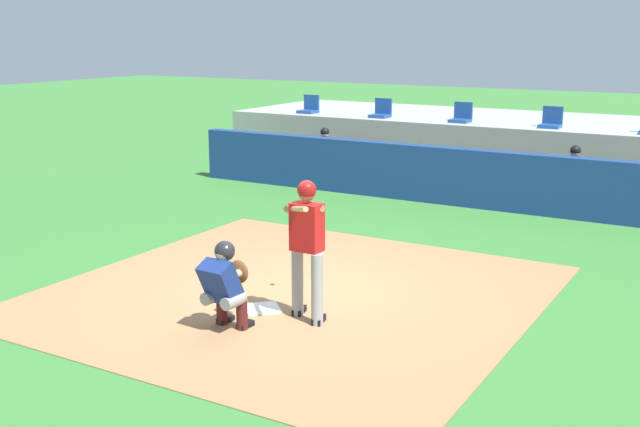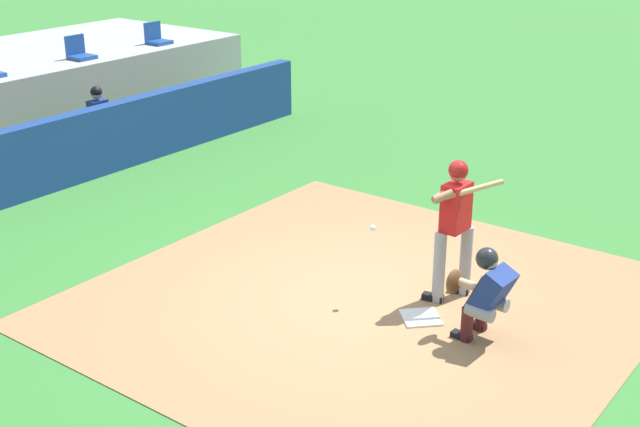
{
  "view_description": "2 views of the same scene",
  "coord_description": "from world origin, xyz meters",
  "px_view_note": "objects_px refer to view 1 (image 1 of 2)",
  "views": [
    {
      "loc": [
        5.51,
        -8.72,
        3.57
      ],
      "look_at": [
        0.0,
        0.7,
        1.0
      ],
      "focal_mm": 43.6,
      "sensor_mm": 36.0,
      "label": 1
    },
    {
      "loc": [
        -7.88,
        -5.19,
        4.87
      ],
      "look_at": [
        0.0,
        0.7,
        1.0
      ],
      "focal_mm": 47.7,
      "sensor_mm": 36.0,
      "label": 2
    }
  ],
  "objects_px": {
    "batter_at_plate": "(306,241)",
    "stadium_seat_3": "(551,122)",
    "catcher_crouched": "(226,282)",
    "stadium_seat_2": "(461,117)",
    "home_plate": "(262,308)",
    "stadium_seat_1": "(381,112)",
    "dugout_player_1": "(572,176)",
    "stadium_seat_0": "(309,108)",
    "dugout_player_0": "(322,154)"
  },
  "relations": [
    {
      "from": "catcher_crouched",
      "to": "stadium_seat_3",
      "type": "xyz_separation_m",
      "value": [
        1.08,
        10.95,
        0.93
      ]
    },
    {
      "from": "batter_at_plate",
      "to": "stadium_seat_3",
      "type": "xyz_separation_m",
      "value": [
        0.39,
        10.19,
        0.5
      ]
    },
    {
      "from": "catcher_crouched",
      "to": "stadium_seat_1",
      "type": "xyz_separation_m",
      "value": [
        -3.26,
        10.95,
        0.93
      ]
    },
    {
      "from": "dugout_player_0",
      "to": "stadium_seat_2",
      "type": "height_order",
      "value": "stadium_seat_2"
    },
    {
      "from": "dugout_player_1",
      "to": "dugout_player_0",
      "type": "bearing_deg",
      "value": 180.0
    },
    {
      "from": "stadium_seat_2",
      "to": "stadium_seat_3",
      "type": "distance_m",
      "value": 2.17
    },
    {
      "from": "stadium_seat_2",
      "to": "stadium_seat_3",
      "type": "height_order",
      "value": "same"
    },
    {
      "from": "dugout_player_0",
      "to": "stadium_seat_0",
      "type": "bearing_deg",
      "value": 127.99
    },
    {
      "from": "stadium_seat_0",
      "to": "dugout_player_0",
      "type": "bearing_deg",
      "value": -52.01
    },
    {
      "from": "home_plate",
      "to": "stadium_seat_1",
      "type": "bearing_deg",
      "value": 107.71
    },
    {
      "from": "stadium_seat_0",
      "to": "home_plate",
      "type": "bearing_deg",
      "value": -61.98
    },
    {
      "from": "batter_at_plate",
      "to": "stadium_seat_2",
      "type": "relative_size",
      "value": 3.76
    },
    {
      "from": "home_plate",
      "to": "stadium_seat_1",
      "type": "distance_m",
      "value": 10.79
    },
    {
      "from": "stadium_seat_1",
      "to": "stadium_seat_3",
      "type": "distance_m",
      "value": 4.33
    },
    {
      "from": "home_plate",
      "to": "dugout_player_1",
      "type": "relative_size",
      "value": 0.34
    },
    {
      "from": "home_plate",
      "to": "stadium_seat_3",
      "type": "bearing_deg",
      "value": 83.92
    },
    {
      "from": "dugout_player_1",
      "to": "stadium_seat_3",
      "type": "height_order",
      "value": "stadium_seat_3"
    },
    {
      "from": "batter_at_plate",
      "to": "dugout_player_0",
      "type": "distance_m",
      "value": 9.33
    },
    {
      "from": "catcher_crouched",
      "to": "dugout_player_0",
      "type": "relative_size",
      "value": 1.47
    },
    {
      "from": "dugout_player_1",
      "to": "stadium_seat_3",
      "type": "bearing_deg",
      "value": 116.15
    },
    {
      "from": "home_plate",
      "to": "stadium_seat_2",
      "type": "height_order",
      "value": "stadium_seat_2"
    },
    {
      "from": "home_plate",
      "to": "stadium_seat_0",
      "type": "xyz_separation_m",
      "value": [
        -5.42,
        10.18,
        1.51
      ]
    },
    {
      "from": "stadium_seat_0",
      "to": "stadium_seat_3",
      "type": "distance_m",
      "value": 6.5
    },
    {
      "from": "batter_at_plate",
      "to": "catcher_crouched",
      "type": "xyz_separation_m",
      "value": [
        -0.69,
        -0.76,
        -0.43
      ]
    },
    {
      "from": "dugout_player_1",
      "to": "stadium_seat_1",
      "type": "distance_m",
      "value": 5.77
    },
    {
      "from": "dugout_player_0",
      "to": "stadium_seat_3",
      "type": "relative_size",
      "value": 2.71
    },
    {
      "from": "dugout_player_0",
      "to": "dugout_player_1",
      "type": "bearing_deg",
      "value": 0.0
    },
    {
      "from": "home_plate",
      "to": "batter_at_plate",
      "type": "relative_size",
      "value": 0.24
    },
    {
      "from": "home_plate",
      "to": "stadium_seat_2",
      "type": "xyz_separation_m",
      "value": [
        -1.08,
        10.18,
        1.51
      ]
    },
    {
      "from": "catcher_crouched",
      "to": "dugout_player_1",
      "type": "bearing_deg",
      "value": 76.89
    },
    {
      "from": "dugout_player_1",
      "to": "stadium_seat_1",
      "type": "bearing_deg",
      "value": 159.11
    },
    {
      "from": "dugout_player_1",
      "to": "stadium_seat_3",
      "type": "xyz_separation_m",
      "value": [
        -1.0,
        2.03,
        0.86
      ]
    },
    {
      "from": "catcher_crouched",
      "to": "stadium_seat_3",
      "type": "bearing_deg",
      "value": 84.38
    },
    {
      "from": "catcher_crouched",
      "to": "stadium_seat_2",
      "type": "bearing_deg",
      "value": 95.68
    },
    {
      "from": "stadium_seat_3",
      "to": "stadium_seat_0",
      "type": "bearing_deg",
      "value": 180.0
    },
    {
      "from": "batter_at_plate",
      "to": "stadium_seat_0",
      "type": "relative_size",
      "value": 3.76
    },
    {
      "from": "stadium_seat_1",
      "to": "batter_at_plate",
      "type": "bearing_deg",
      "value": -68.86
    },
    {
      "from": "catcher_crouched",
      "to": "stadium_seat_2",
      "type": "height_order",
      "value": "stadium_seat_2"
    },
    {
      "from": "batter_at_plate",
      "to": "stadium_seat_1",
      "type": "xyz_separation_m",
      "value": [
        -3.94,
        10.19,
        0.5
      ]
    },
    {
      "from": "home_plate",
      "to": "stadium_seat_0",
      "type": "bearing_deg",
      "value": 118.02
    },
    {
      "from": "dugout_player_1",
      "to": "home_plate",
      "type": "bearing_deg",
      "value": -104.34
    },
    {
      "from": "dugout_player_0",
      "to": "stadium_seat_1",
      "type": "relative_size",
      "value": 2.71
    },
    {
      "from": "batter_at_plate",
      "to": "dugout_player_1",
      "type": "xyz_separation_m",
      "value": [
        1.39,
        8.16,
        -0.36
      ]
    },
    {
      "from": "batter_at_plate",
      "to": "stadium_seat_0",
      "type": "xyz_separation_m",
      "value": [
        -6.11,
        10.19,
        0.5
      ]
    },
    {
      "from": "batter_at_plate",
      "to": "stadium_seat_3",
      "type": "height_order",
      "value": "stadium_seat_3"
    },
    {
      "from": "stadium_seat_0",
      "to": "stadium_seat_2",
      "type": "distance_m",
      "value": 4.33
    },
    {
      "from": "stadium_seat_1",
      "to": "stadium_seat_2",
      "type": "distance_m",
      "value": 2.17
    },
    {
      "from": "stadium_seat_2",
      "to": "home_plate",
      "type": "bearing_deg",
      "value": -83.92
    },
    {
      "from": "batter_at_plate",
      "to": "stadium_seat_2",
      "type": "height_order",
      "value": "stadium_seat_2"
    },
    {
      "from": "stadium_seat_2",
      "to": "stadium_seat_1",
      "type": "bearing_deg",
      "value": 180.0
    }
  ]
}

